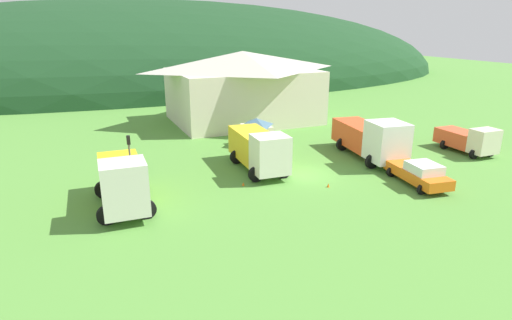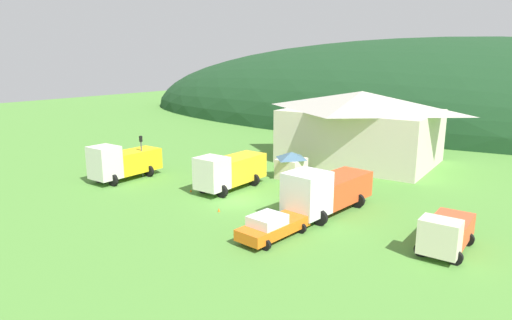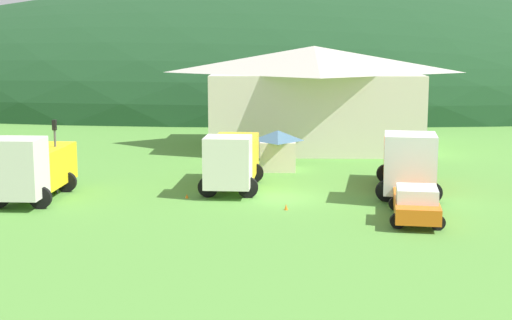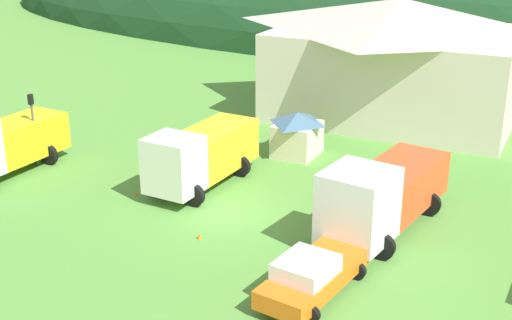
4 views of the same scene
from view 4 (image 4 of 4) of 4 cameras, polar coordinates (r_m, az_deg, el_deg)
ground_plane at (r=31.45m, az=-2.63°, el=-4.47°), size 200.00×200.00×0.00m
forested_hill_backdrop at (r=88.27m, az=17.34°, el=10.97°), size 132.51×60.00×30.24m
depot_building at (r=46.16m, az=11.84°, el=8.50°), size 16.43×12.55×7.76m
play_shed_cream at (r=38.27m, az=3.47°, el=2.26°), size 2.43×2.80×2.54m
flatbed_truck_yellow at (r=37.75m, az=-20.63°, el=1.39°), size 3.37×6.87×3.49m
heavy_rig_striped at (r=33.87m, az=-4.70°, el=0.50°), size 3.41×7.26×3.24m
heavy_rig_white at (r=29.50m, az=10.47°, el=-2.80°), size 4.07×8.65×3.53m
service_pickup_orange at (r=24.90m, az=4.75°, el=-9.55°), size 2.87×5.44×1.66m
traffic_light_west at (r=38.14m, az=-18.16°, el=3.02°), size 0.20×0.32×4.01m
traffic_cone_near_pickup at (r=33.77m, az=-10.08°, el=-2.96°), size 0.36×0.36×0.46m
traffic_cone_mid_row at (r=29.19m, az=-4.77°, el=-6.61°), size 0.36×0.36×0.57m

